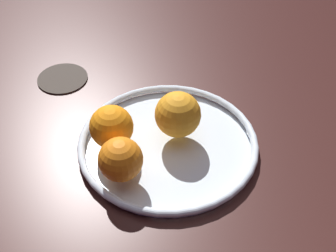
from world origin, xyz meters
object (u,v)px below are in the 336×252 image
orange_center (121,159)px  ambient_coaster (62,78)px  orange_front_right (111,127)px  orange_front_left (178,114)px  fruit_bowl (168,144)px

orange_center → ambient_coaster: 29.09cm
orange_front_right → orange_front_left: bearing=155.2°
orange_front_right → orange_center: 6.94cm
fruit_bowl → orange_center: orange_center is taller
fruit_bowl → orange_front_right: size_ratio=4.23×
ambient_coaster → orange_front_right: bearing=82.5°
fruit_bowl → orange_front_right: orange_front_right is taller
orange_front_left → orange_center: orange_front_left is taller
orange_front_left → orange_center: size_ratio=1.12×
fruit_bowl → ambient_coaster: fruit_bowl is taller
fruit_bowl → orange_front_left: 5.20cm
fruit_bowl → orange_center: (9.88, 1.43, 4.17)cm
orange_front_left → ambient_coaster: size_ratio=0.78×
orange_front_left → ambient_coaster: 27.52cm
orange_front_left → orange_center: bearing=9.1°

